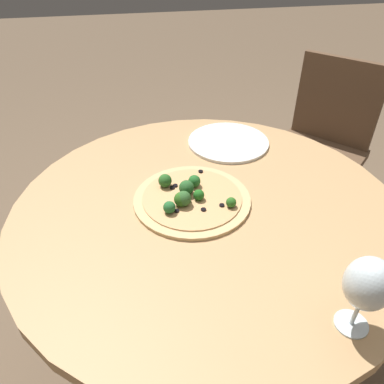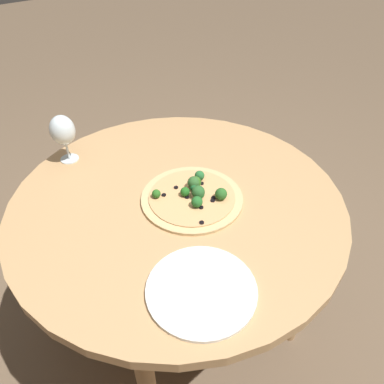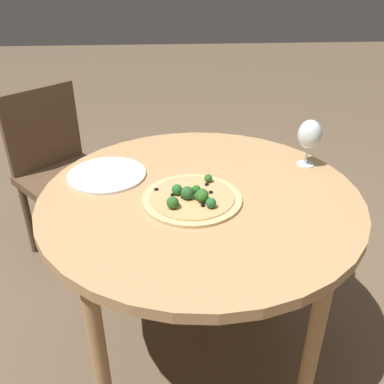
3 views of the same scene
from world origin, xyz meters
TOP-DOWN VIEW (x-y plane):
  - ground_plane at (0.00, 0.00)m, footprint 12.00×12.00m
  - dining_table at (0.00, 0.00)m, footprint 1.06×1.06m
  - chair at (-0.63, 0.69)m, footprint 0.57×0.57m
  - pizza at (-0.03, -0.04)m, footprint 0.32×0.32m
  - wine_glass at (0.41, 0.19)m, footprint 0.09×0.09m
  - plate_near at (-0.32, 0.15)m, footprint 0.28×0.28m

SIDE VIEW (x-z plane):
  - ground_plane at x=0.00m, z-range 0.00..0.00m
  - chair at x=-0.63m, z-range 0.04..0.88m
  - dining_table at x=0.00m, z-range 0.28..0.99m
  - plate_near at x=-0.32m, z-range 0.70..0.71m
  - pizza at x=-0.03m, z-range 0.69..0.75m
  - wine_glass at x=0.41m, z-range 0.74..0.91m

